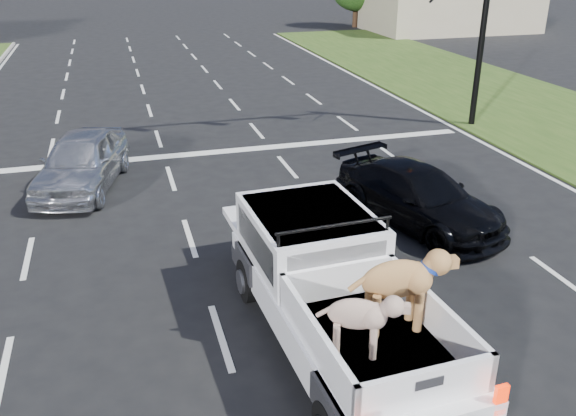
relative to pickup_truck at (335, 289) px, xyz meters
name	(u,v)px	position (x,y,z in m)	size (l,w,h in m)	color
ground	(317,321)	(-0.07, 0.67, -1.05)	(160.00, 160.00, 0.00)	black
road_markings	(241,190)	(-0.07, 7.24, -1.04)	(17.75, 60.00, 0.01)	silver
building_right	(450,6)	(21.93, 34.67, 0.75)	(12.00, 7.00, 3.60)	tan
pickup_truck	(335,289)	(0.00, 0.00, 0.00)	(2.55, 5.98, 2.21)	black
silver_sedan	(82,161)	(-4.18, 8.64, -0.28)	(1.82, 4.53, 1.54)	silver
black_coupe	(418,196)	(3.60, 4.00, -0.37)	(1.91, 4.70, 1.36)	black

